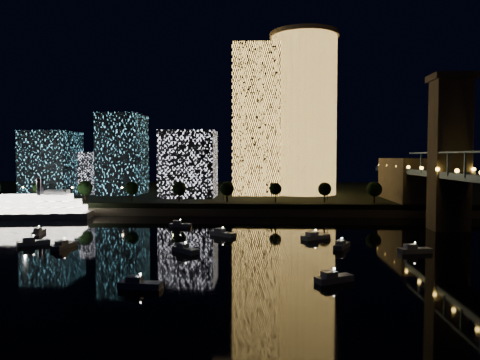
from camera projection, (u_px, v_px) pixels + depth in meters
The scene contains 10 objects.
ground at pixel (238, 262), 105.10m from camera, with size 520.00×520.00×0.00m, color black.
far_bank at pixel (255, 194), 264.50m from camera, with size 420.00×160.00×5.00m, color black.
seawall at pixel (251, 212), 186.78m from camera, with size 420.00×6.00×3.00m, color #6B5E4C.
tower_cylindrical at pixel (304, 114), 231.36m from camera, with size 34.00×34.00×79.24m.
tower_rectangular at pixel (257, 121), 229.82m from camera, with size 22.75×22.75×72.39m, color #FFBC51.
midrise_blocks at pixel (114, 162), 226.66m from camera, with size 89.79×38.83×39.78m.
riverboat at pixel (18, 208), 177.38m from camera, with size 53.64×19.03×15.85m.
motorboats at pixel (191, 246), 120.10m from camera, with size 112.65×75.45×2.78m.
esplanade_trees at pixel (174, 188), 194.15m from camera, with size 166.27×6.39×8.69m.
street_lamps at pixel (173, 191), 200.30m from camera, with size 132.70×0.70×5.65m.
Camera 1 is at (6.32, -103.83, 23.83)m, focal length 35.00 mm.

